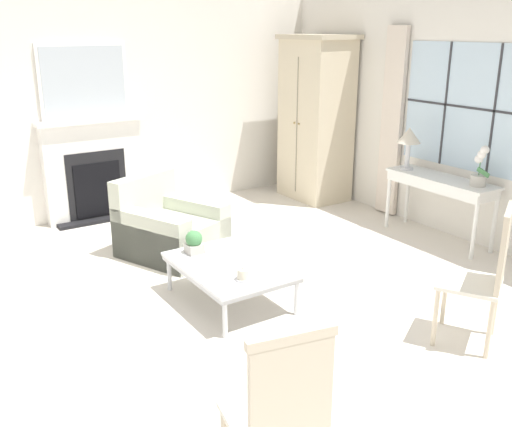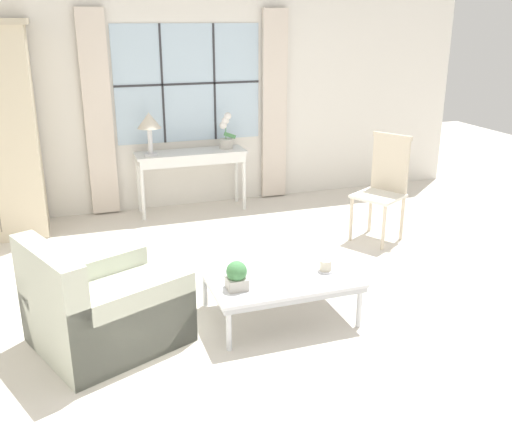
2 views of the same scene
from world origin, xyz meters
name	(u,v)px [view 1 (image 1 of 2)]	position (x,y,z in m)	size (l,w,h in m)	color
ground_plane	(232,301)	(0.00, 0.00, 0.00)	(14.00, 14.00, 0.00)	silver
wall_back_windowed	(470,116)	(0.00, 3.02, 1.39)	(7.20, 0.14, 2.80)	silver
wall_left	(150,101)	(-3.03, 0.60, 1.40)	(0.06, 7.20, 2.80)	silver
fireplace	(93,162)	(-2.91, -0.24, 0.72)	(0.34, 1.28, 2.13)	black
armoire	(316,119)	(-2.16, 2.63, 1.11)	(0.98, 0.69, 2.21)	beige
console_table	(441,185)	(-0.06, 2.74, 0.64)	(1.29, 0.40, 0.73)	white
table_lamp	(409,138)	(-0.53, 2.69, 1.10)	(0.27, 0.27, 0.49)	silver
potted_orchid	(480,170)	(0.38, 2.77, 0.90)	(0.21, 0.16, 0.43)	#BCB7AD
armchair_upholstered	(170,230)	(-1.31, 0.02, 0.26)	(1.19, 1.13, 0.82)	beige
side_chair_wooden	(486,269)	(1.63, 1.22, 0.61)	(0.60, 0.60, 1.10)	white
accent_chair_wooden	(282,410)	(2.10, -0.97, 0.59)	(0.52, 0.52, 1.06)	white
coffee_table	(230,268)	(0.00, -0.02, 0.32)	(1.11, 0.79, 0.36)	silver
potted_plant_small	(194,242)	(-0.38, -0.16, 0.47)	(0.15, 0.15, 0.21)	#BCB7AD
pillar_candle	(243,275)	(0.35, -0.10, 0.40)	(0.13, 0.13, 0.10)	silver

